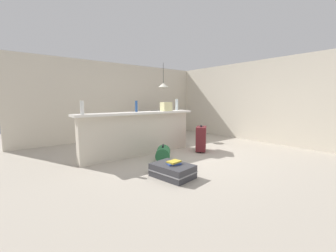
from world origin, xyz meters
name	(u,v)px	position (x,y,z in m)	size (l,w,h in m)	color
ground_plane	(180,156)	(0.00, 0.00, -0.03)	(13.00, 13.00, 0.05)	#ADA393
wall_back	(121,101)	(0.00, 3.05, 1.25)	(6.60, 0.10, 2.50)	beige
wall_right	(243,101)	(3.05, 0.30, 1.25)	(0.10, 6.00, 2.50)	beige
partition_half_wall	(140,135)	(-0.76, 0.59, 0.49)	(2.80, 0.20, 0.97)	beige
bar_countertop	(139,113)	(-0.76, 0.59, 1.00)	(2.96, 0.40, 0.05)	white
bottle_white	(82,108)	(-2.06, 0.51, 1.15)	(0.07, 0.07, 0.27)	silver
bottle_blue	(136,106)	(-0.79, 0.67, 1.15)	(0.06, 0.06, 0.26)	#284C89
bottle_clear	(177,105)	(0.44, 0.64, 1.17)	(0.07, 0.07, 0.30)	silver
grocery_bag	(166,107)	(0.00, 0.54, 1.13)	(0.26, 0.18, 0.22)	beige
dining_table	(162,119)	(0.99, 2.01, 0.65)	(1.10, 0.80, 0.74)	#332319
dining_chair_near_partition	(170,125)	(0.91, 1.49, 0.52)	(0.44, 0.44, 0.93)	black
dining_chair_far_side	(154,122)	(1.00, 2.51, 0.52)	(0.40, 0.40, 0.93)	black
pendant_lamp	(163,85)	(1.03, 2.00, 1.78)	(0.34, 0.34, 0.83)	black
suitcase_flat_charcoal	(172,171)	(-1.09, -1.01, 0.11)	(0.59, 0.87, 0.22)	#38383D
suitcase_upright_maroon	(201,139)	(0.64, -0.07, 0.33)	(0.49, 0.47, 0.67)	maroon
duffel_bag_green	(163,154)	(-0.61, -0.12, 0.15)	(0.54, 0.56, 0.34)	#286B3D
book_stack	(174,163)	(-1.06, -1.02, 0.25)	(0.26, 0.22, 0.05)	#334C99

